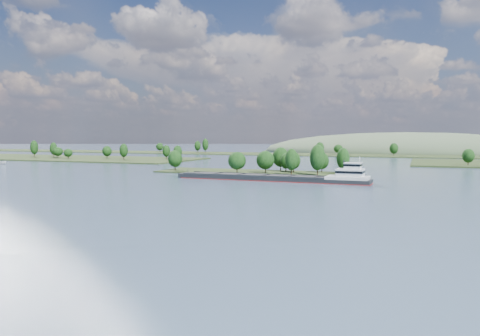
% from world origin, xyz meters
% --- Properties ---
extents(ground, '(1800.00, 1800.00, 0.00)m').
position_xyz_m(ground, '(0.00, 120.00, 0.00)').
color(ground, '#3A4B64').
rests_on(ground, ground).
extents(tree_island, '(100.00, 30.16, 15.14)m').
position_xyz_m(tree_island, '(6.06, 179.04, 4.05)').
color(tree_island, black).
rests_on(tree_island, ground).
extents(left_bank, '(300.00, 80.00, 15.20)m').
position_xyz_m(left_bank, '(-228.85, 260.03, 0.83)').
color(left_bank, black).
rests_on(left_bank, ground).
extents(back_shoreline, '(900.00, 60.00, 15.98)m').
position_xyz_m(back_shoreline, '(8.45, 399.80, 0.72)').
color(back_shoreline, black).
rests_on(back_shoreline, ground).
extents(hill_west, '(320.00, 160.00, 44.00)m').
position_xyz_m(hill_west, '(60.00, 500.00, 0.00)').
color(hill_west, '#415339').
rests_on(hill_west, ground).
extents(cargo_barge, '(82.53, 13.00, 11.12)m').
position_xyz_m(cargo_barge, '(23.22, 146.11, 1.40)').
color(cargo_barge, black).
rests_on(cargo_barge, ground).
extents(motorboat, '(6.59, 2.70, 2.51)m').
position_xyz_m(motorboat, '(-172.63, 184.41, 1.25)').
color(motorboat, silver).
rests_on(motorboat, ground).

